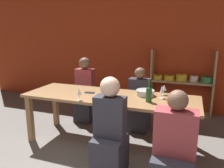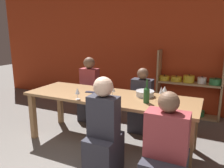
{
  "view_description": "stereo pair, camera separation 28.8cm",
  "coord_description": "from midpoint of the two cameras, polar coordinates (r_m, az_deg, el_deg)",
  "views": [
    {
      "loc": [
        0.93,
        -1.02,
        1.66
      ],
      "look_at": [
        -0.16,
        1.97,
        0.92
      ],
      "focal_mm": 35.0,
      "sensor_mm": 36.0,
      "label": 1
    },
    {
      "loc": [
        1.2,
        -0.91,
        1.66
      ],
      "look_at": [
        -0.16,
        1.97,
        0.92
      ],
      "focal_mm": 35.0,
      "sensor_mm": 36.0,
      "label": 2
    }
  ],
  "objects": [
    {
      "name": "person_near_b",
      "position": [
        2.47,
        17.2,
        -18.17
      ],
      "size": [
        0.43,
        0.53,
        1.12
      ],
      "color": "#2D2D38",
      "rests_on": "ground_plane"
    },
    {
      "name": "wine_glass_red_b",
      "position": [
        2.97,
        0.51,
        -1.91
      ],
      "size": [
        0.07,
        0.07,
        0.17
      ],
      "color": "white",
      "rests_on": "dining_table"
    },
    {
      "name": "wine_glass_white_b",
      "position": [
        3.01,
        -6.33,
        -1.94
      ],
      "size": [
        0.06,
        0.06,
        0.16
      ],
      "color": "white",
      "rests_on": "dining_table"
    },
    {
      "name": "person_far_a",
      "position": [
        3.86,
        9.9,
        -6.15
      ],
      "size": [
        0.36,
        0.45,
        1.1
      ],
      "rotation": [
        0.0,
        0.0,
        3.14
      ],
      "color": "#2D2D38",
      "rests_on": "ground_plane"
    },
    {
      "name": "dining_table",
      "position": [
        3.24,
        1.8,
        -4.52
      ],
      "size": [
        2.55,
        0.84,
        0.77
      ],
      "color": "olive",
      "rests_on": "ground_plane"
    },
    {
      "name": "shelf_unit",
      "position": [
        4.74,
        20.79,
        -1.71
      ],
      "size": [
        1.25,
        0.3,
        1.33
      ],
      "color": "tan",
      "rests_on": "ground_plane"
    },
    {
      "name": "wine_glass_empty_b",
      "position": [
        3.27,
        16.07,
        -1.3
      ],
      "size": [
        0.08,
        0.08,
        0.15
      ],
      "color": "white",
      "rests_on": "dining_table"
    },
    {
      "name": "wine_glass_empty_a",
      "position": [
        3.09,
        15.39,
        -1.73
      ],
      "size": [
        0.06,
        0.06,
        0.18
      ],
      "color": "white",
      "rests_on": "dining_table"
    },
    {
      "name": "cell_phone",
      "position": [
        3.37,
        -3.28,
        -2.14
      ],
      "size": [
        0.16,
        0.09,
        0.01
      ],
      "color": "#1E2338",
      "rests_on": "dining_table"
    },
    {
      "name": "wine_glass_red_a",
      "position": [
        3.16,
        -0.38,
        -1.18
      ],
      "size": [
        0.06,
        0.06,
        0.16
      ],
      "color": "white",
      "rests_on": "dining_table"
    },
    {
      "name": "person_far_b",
      "position": [
        4.26,
        -3.87,
        -3.22
      ],
      "size": [
        0.34,
        0.43,
        1.23
      ],
      "rotation": [
        0.0,
        0.0,
        3.14
      ],
      "color": "#2D2D38",
      "rests_on": "ground_plane"
    },
    {
      "name": "mixing_bowl",
      "position": [
        3.21,
        11.16,
        -2.39
      ],
      "size": [
        0.27,
        0.27,
        0.08
      ],
      "color": "#B7BABC",
      "rests_on": "dining_table"
    },
    {
      "name": "wine_bottle_green",
      "position": [
        2.9,
        11.84,
        -2.67
      ],
      "size": [
        0.08,
        0.08,
        0.31
      ],
      "color": "#1E4C23",
      "rests_on": "dining_table"
    },
    {
      "name": "wine_glass_white_a",
      "position": [
        3.16,
        2.74,
        -1.31
      ],
      "size": [
        0.08,
        0.08,
        0.15
      ],
      "color": "white",
      "rests_on": "dining_table"
    },
    {
      "name": "person_near_a",
      "position": [
        2.64,
        1.04,
        -14.07
      ],
      "size": [
        0.35,
        0.44,
        1.2
      ],
      "color": "#2D2D38",
      "rests_on": "ground_plane"
    },
    {
      "name": "wall_back_red",
      "position": [
        4.92,
        12.78,
        9.09
      ],
      "size": [
        8.8,
        0.06,
        2.7
      ],
      "color": "#B23819",
      "rests_on": "ground_plane"
    }
  ]
}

